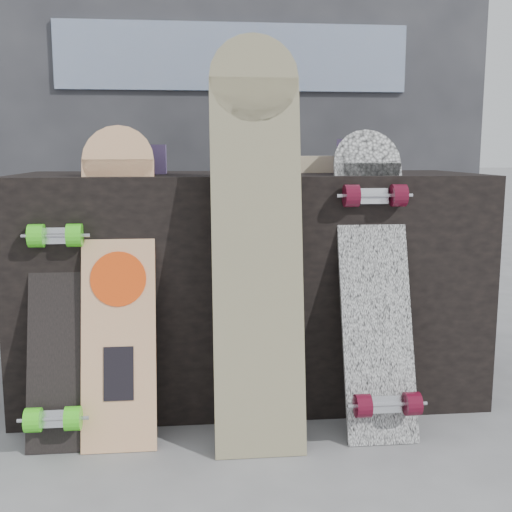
{
  "coord_description": "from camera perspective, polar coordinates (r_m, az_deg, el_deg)",
  "views": [
    {
      "loc": [
        -0.21,
        -1.77,
        0.88
      ],
      "look_at": [
        -0.01,
        0.2,
        0.55
      ],
      "focal_mm": 45.0,
      "sensor_mm": 36.0,
      "label": 1
    }
  ],
  "objects": [
    {
      "name": "longboard_cascadia",
      "position": [
        2.04,
        10.56,
        -1.92
      ],
      "size": [
        0.22,
        0.37,
        0.95
      ],
      "rotation": [
        -0.31,
        0.0,
        0.0
      ],
      "color": "white",
      "rests_on": "ground"
    },
    {
      "name": "vendor_table",
      "position": [
        2.33,
        -0.6,
        -2.52
      ],
      "size": [
        1.6,
        0.6,
        0.8
      ],
      "primitive_type": "cube",
      "color": "black",
      "rests_on": "ground"
    },
    {
      "name": "merch_box_small",
      "position": [
        2.31,
        9.28,
        8.74
      ],
      "size": [
        0.14,
        0.14,
        0.12
      ],
      "primitive_type": "cube",
      "color": "#633E7F",
      "rests_on": "vendor_table"
    },
    {
      "name": "skateboard_dark",
      "position": [
        2.02,
        -17.22,
        -4.59
      ],
      "size": [
        0.18,
        0.32,
        0.8
      ],
      "rotation": [
        -0.31,
        0.0,
        0.0
      ],
      "color": "black",
      "rests_on": "ground"
    },
    {
      "name": "ground",
      "position": [
        1.99,
        0.82,
        -16.89
      ],
      "size": [
        60.0,
        60.0,
        0.0
      ],
      "primitive_type": "plane",
      "color": "slate",
      "rests_on": "ground"
    },
    {
      "name": "merch_box_flat",
      "position": [
        2.39,
        4.22,
        8.14
      ],
      "size": [
        0.22,
        0.1,
        0.06
      ],
      "primitive_type": "cube",
      "color": "#D1B78C",
      "rests_on": "vendor_table"
    },
    {
      "name": "booth",
      "position": [
        3.14,
        -2.11,
        13.42
      ],
      "size": [
        2.4,
        0.22,
        2.2
      ],
      "color": "#2E2E33",
      "rests_on": "ground"
    },
    {
      "name": "longboard_celtic",
      "position": [
        1.88,
        0.07,
        2.38
      ],
      "size": [
        0.27,
        0.25,
        1.23
      ],
      "rotation": [
        -0.19,
        0.0,
        0.0
      ],
      "color": "beige",
      "rests_on": "ground"
    },
    {
      "name": "merch_box_purple",
      "position": [
        2.29,
        -10.29,
        8.46
      ],
      "size": [
        0.18,
        0.12,
        0.1
      ],
      "primitive_type": "cube",
      "color": "#633E7F",
      "rests_on": "vendor_table"
    },
    {
      "name": "longboard_geisha",
      "position": [
        2.0,
        -12.12,
        -1.63
      ],
      "size": [
        0.22,
        0.29,
        0.96
      ],
      "rotation": [
        -0.28,
        0.0,
        0.0
      ],
      "color": "beige",
      "rests_on": "ground"
    }
  ]
}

